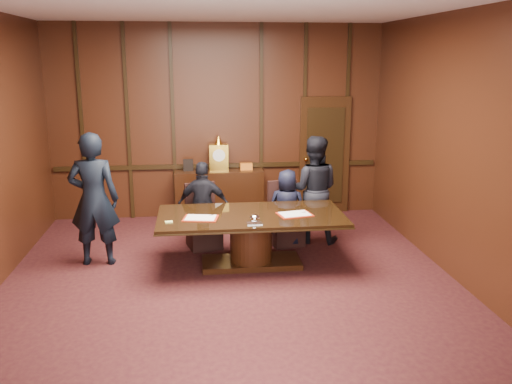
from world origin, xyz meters
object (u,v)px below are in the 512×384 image
sideboard (219,193)px  signatory_left (204,206)px  conference_table (251,231)px  signatory_right (287,208)px  witness_left (94,199)px  witness_right (313,190)px

sideboard → signatory_left: 1.63m
conference_table → signatory_left: size_ratio=1.91×
signatory_right → witness_left: witness_left is taller
sideboard → witness_right: witness_right is taller
sideboard → witness_right: size_ratio=0.93×
witness_left → signatory_left: bearing=-160.7°
sideboard → witness_left: (-1.86, -2.06, 0.47)m
conference_table → signatory_right: (0.65, 0.80, 0.10)m
conference_table → signatory_left: signatory_left is taller
sideboard → conference_table: (0.33, -2.39, 0.02)m
conference_table → signatory_right: size_ratio=2.15×
sideboard → witness_left: bearing=-132.1°
signatory_left → witness_left: size_ratio=0.72×
signatory_right → witness_right: bearing=-144.8°
conference_table → signatory_left: bearing=129.1°
sideboard → signatory_right: 1.88m
conference_table → signatory_right: 1.04m
sideboard → witness_right: (1.43, -1.44, 0.37)m
signatory_right → signatory_left: bearing=16.6°
sideboard → witness_left: witness_left is taller
sideboard → signatory_left: size_ratio=1.17×
witness_left → witness_right: 3.35m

